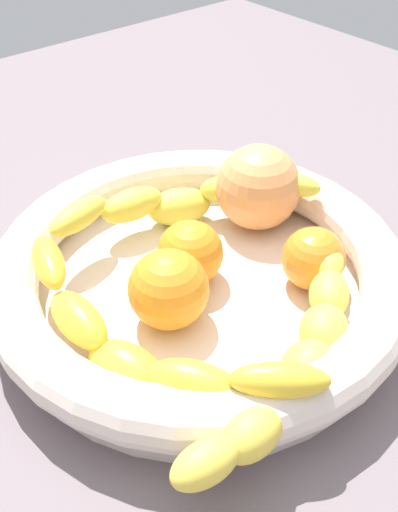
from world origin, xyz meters
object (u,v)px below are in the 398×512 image
object	(u,v)px
orange_mid_right	(168,289)
banana_arching_top	(182,201)
fruit_bowl	(199,273)
orange_mid_left	(192,252)
banana_draped_left	(136,346)
banana_draped_right	(298,360)
orange_front	(313,259)
peach_blush	(258,187)

from	to	relation	value
orange_mid_right	banana_arching_top	bearing A→B (deg)	-133.50
fruit_bowl	orange_mid_left	xyz separation A→B (cm)	(-0.20, -1.07, 1.39)
banana_draped_left	banana_draped_right	xyz separation A→B (cm)	(-7.64, 7.31, -0.52)
banana_draped_right	orange_mid_left	size ratio (longest dim) A/B	4.34
banana_arching_top	orange_front	distance (cm)	12.74
banana_draped_right	banana_arching_top	size ratio (longest dim) A/B	1.05
peach_blush	orange_mid_right	bearing A→B (deg)	19.18
banana_draped_left	peach_blush	world-z (taller)	peach_blush
banana_arching_top	peach_blush	xyz separation A→B (cm)	(-5.75, 3.53, 0.80)
fruit_bowl	banana_draped_left	world-z (taller)	banana_draped_left
orange_mid_right	orange_mid_left	bearing A→B (deg)	-149.47
orange_mid_left	fruit_bowl	bearing A→B (deg)	79.38
fruit_bowl	banana_draped_right	bearing A→B (deg)	83.05
orange_mid_left	banana_draped_right	bearing A→B (deg)	82.74
fruit_bowl	banana_draped_left	xyz separation A→B (cm)	(9.07, 4.40, 1.73)
fruit_bowl	banana_draped_right	size ratio (longest dim) A/B	1.43
banana_draped_right	banana_arching_top	world-z (taller)	banana_arching_top
orange_front	fruit_bowl	bearing A→B (deg)	-38.14
orange_mid_right	banana_draped_left	bearing A→B (deg)	30.61
orange_front	orange_mid_right	xyz separation A→B (cm)	(11.13, -4.04, 0.47)
fruit_bowl	peach_blush	distance (cm)	10.33
orange_front	orange_mid_right	size ratio (longest dim) A/B	0.84
fruit_bowl	peach_blush	size ratio (longest dim) A/B	4.33
orange_front	banana_draped_right	bearing A→B (deg)	36.27
fruit_bowl	peach_blush	xyz separation A→B (cm)	(-9.47, -3.25, 2.53)
orange_front	peach_blush	size ratio (longest dim) A/B	0.67
fruit_bowl	banana_arching_top	distance (cm)	7.92
orange_front	orange_mid_right	world-z (taller)	orange_mid_right
banana_draped_left	orange_mid_right	size ratio (longest dim) A/B	4.08
banana_draped_left	orange_mid_right	bearing A→B (deg)	-149.39
fruit_bowl	orange_front	bearing A→B (deg)	141.86
banana_draped_left	fruit_bowl	bearing A→B (deg)	-154.09
banana_draped_left	banana_draped_right	world-z (taller)	banana_draped_left
banana_draped_left	orange_front	size ratio (longest dim) A/B	4.84
fruit_bowl	orange_front	size ratio (longest dim) A/B	6.49
orange_mid_left	orange_mid_right	world-z (taller)	orange_mid_right
orange_mid_left	peach_blush	size ratio (longest dim) A/B	0.70
orange_mid_right	peach_blush	distance (cm)	14.40
banana_draped_left	peach_blush	bearing A→B (deg)	-157.55
banana_draped_right	fruit_bowl	bearing A→B (deg)	-96.95
banana_draped_left	orange_mid_left	world-z (taller)	banana_draped_left
banana_draped_left	orange_mid_left	distance (cm)	10.77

